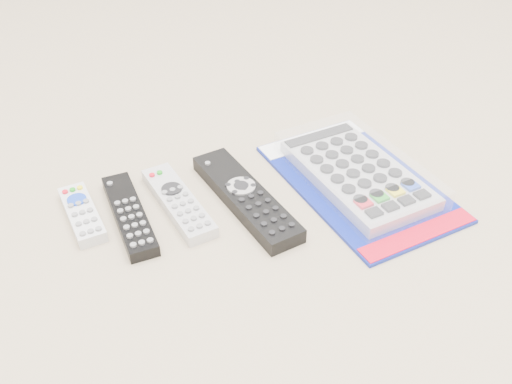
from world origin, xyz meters
name	(u,v)px	position (x,y,z in m)	size (l,w,h in m)	color
remote_small_grey	(82,214)	(-0.21, 0.05, 0.01)	(0.05, 0.14, 0.02)	silver
remote_slim_black	(129,215)	(-0.15, 0.03, 0.01)	(0.05, 0.19, 0.02)	black
remote_silver_dvd	(178,202)	(-0.07, 0.03, 0.01)	(0.07, 0.19, 0.02)	silver
remote_large_black	(246,197)	(0.03, 0.00, 0.01)	(0.10, 0.25, 0.03)	black
jumbo_remote_packaged	(357,173)	(0.21, -0.02, 0.02)	(0.23, 0.34, 0.04)	navy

